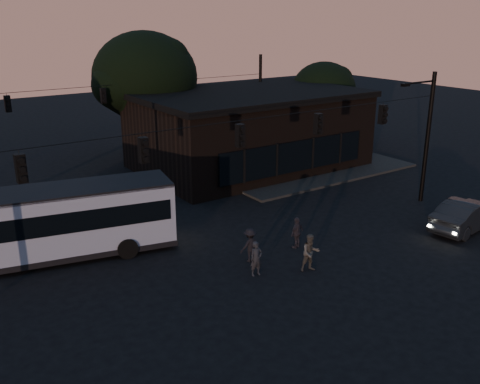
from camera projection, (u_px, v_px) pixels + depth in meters
ground at (296, 288)px, 21.51m from camera, size 120.00×120.00×0.00m
sidewalk_far_right at (298, 165)px, 38.88m from camera, size 14.00×10.00×0.15m
building at (249, 129)px, 37.97m from camera, size 15.40×10.41×5.40m
tree_behind at (145, 76)px, 38.88m from camera, size 7.60×7.60×9.43m
tree_right at (324, 89)px, 43.79m from camera, size 5.20×5.20×6.86m
signal_rig_near at (240, 160)px, 23.22m from camera, size 26.24×0.30×7.50m
signal_rig_far at (105, 113)px, 35.79m from camera, size 26.24×0.30×7.50m
bus at (42, 222)px, 23.48m from camera, size 11.83×4.97×3.25m
car at (467, 215)px, 27.19m from camera, size 5.00×2.27×1.59m
pedestrian_a at (256, 259)px, 22.39m from camera, size 0.58×0.41×1.52m
pedestrian_b at (310, 253)px, 22.76m from camera, size 0.97×0.86×1.67m
pedestrian_c at (297, 233)px, 25.06m from camera, size 0.96×0.60×1.52m
pedestrian_d at (250, 245)px, 23.66m from camera, size 1.02×0.62×1.55m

